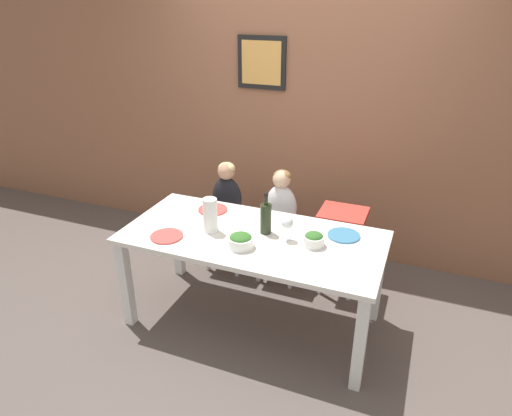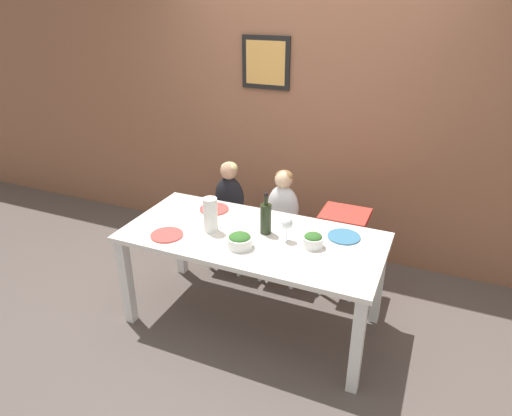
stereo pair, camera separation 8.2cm
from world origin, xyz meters
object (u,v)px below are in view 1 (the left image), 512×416
Objects in this scene: paper_towel_roll at (210,215)px; dinner_plate_back_right at (344,235)px; person_child_center at (281,200)px; salad_bowl_small at (314,239)px; dinner_plate_front_left at (167,236)px; salad_bowl_large at (241,241)px; wine_glass_near at (287,224)px; chair_far_left at (228,225)px; chair_far_center at (280,235)px; person_child_left at (227,191)px; dinner_plate_back_left at (213,210)px; wine_bottle at (266,218)px; chair_right_highchair at (342,230)px.

paper_towel_roll is 1.11× the size of dinner_plate_back_right.
salad_bowl_small is at bearing -55.05° from person_child_center.
person_child_center reaches higher than dinner_plate_front_left.
salad_bowl_large reaches higher than dinner_plate_front_left.
chair_far_left is at bearing 139.98° from wine_glass_near.
wine_glass_near reaches higher than chair_far_center.
person_child_left is 0.96m from salad_bowl_large.
dinner_plate_back_left is (-0.86, 0.24, -0.04)m from salad_bowl_small.
paper_towel_roll is (-0.36, -0.12, 0.01)m from wine_bottle.
chair_far_center is (0.49, 0.00, 0.00)m from chair_far_left.
dinner_plate_back_right is (0.16, 0.20, -0.04)m from salad_bowl_small.
wine_glass_near is 0.73m from dinner_plate_back_left.
dinner_plate_front_left is (-0.24, -0.19, -0.12)m from paper_towel_roll.
chair_far_center is 0.59m from person_child_left.
salad_bowl_large is 0.72m from dinner_plate_back_right.
chair_right_highchair is 1.01m from person_child_left.
paper_towel_roll is at bearing -65.43° from dinner_plate_back_left.
person_child_center is 2.97× the size of salad_bowl_large.
person_child_center is (0.49, 0.00, 0.33)m from chair_far_left.
chair_far_left is at bearing 134.63° from wine_bottle.
salad_bowl_small is 1.00m from dinner_plate_front_left.
wine_glass_near is 0.20m from salad_bowl_small.
dinner_plate_back_right is at bearing 22.27° from dinner_plate_front_left.
wine_bottle reaches higher than wine_glass_near.
paper_towel_roll reaches higher than wine_glass_near.
salad_bowl_small is (0.93, -0.63, 0.38)m from chair_far_left.
dinner_plate_back_right reaches higher than chair_far_left.
person_child_center is at bearing 90.00° from salad_bowl_large.
salad_bowl_small is at bearing 14.95° from dinner_plate_front_left.
wine_bottle is at bearing 171.67° from salad_bowl_small.
chair_far_left is 2.12× the size of dinner_plate_back_left.
wine_bottle is 1.76× the size of wine_glass_near.
person_child_left reaches higher than chair_far_left.
salad_bowl_small is at bearing -15.54° from dinner_plate_back_left.
chair_far_center is 0.88m from paper_towel_roll.
person_child_left is at bearing 158.58° from dinner_plate_back_right.
person_child_center is 1.03m from dinner_plate_front_left.
dinner_plate_back_left is at bearing 164.46° from salad_bowl_small.
dinner_plate_back_left is (-0.42, 0.43, -0.04)m from salad_bowl_large.
person_child_left is (-1.00, 0.00, 0.17)m from chair_right_highchair.
dinner_plate_front_left reaches higher than chair_far_left.
dinner_plate_front_left is at bearing -152.99° from wine_bottle.
salad_bowl_small is (0.93, -0.63, 0.05)m from person_child_left.
dinner_plate_back_right is (1.09, -0.43, 0.01)m from person_child_left.
salad_bowl_small reaches higher than dinner_plate_front_left.
chair_right_highchair is at bearing 67.45° from wine_glass_near.
person_child_left is at bearing 145.80° from salad_bowl_small.
salad_bowl_small is at bearing -96.39° from chair_right_highchair.
paper_towel_roll is at bearing -138.57° from chair_right_highchair.
paper_towel_roll reaches higher than chair_far_center.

